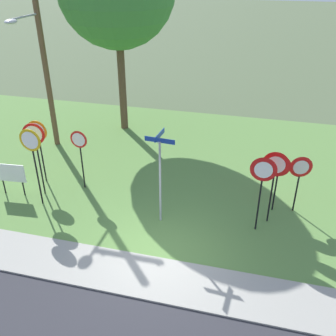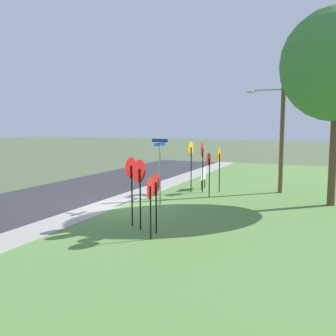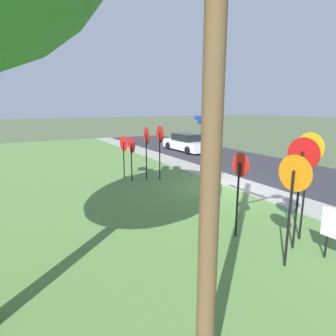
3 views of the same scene
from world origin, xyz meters
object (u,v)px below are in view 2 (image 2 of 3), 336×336
(stop_sign_far_center, at_px, (202,156))
(yield_sign_far_left, at_px, (155,189))
(stop_sign_far_left, at_px, (209,166))
(yield_sign_near_right, at_px, (139,177))
(yield_sign_far_right, at_px, (131,174))
(yield_sign_near_left, at_px, (150,194))
(stop_sign_near_right, at_px, (219,159))
(utility_pole, at_px, (280,115))
(stop_sign_near_left, at_px, (191,155))
(street_name_post, at_px, (160,168))
(notice_board, at_px, (203,175))

(stop_sign_far_center, xyz_separation_m, yield_sign_far_left, (8.21, 1.04, -0.50))
(stop_sign_far_left, height_order, stop_sign_far_center, stop_sign_far_center)
(yield_sign_near_right, xyz_separation_m, yield_sign_far_right, (-0.36, -0.54, 0.03))
(yield_sign_far_right, bearing_deg, yield_sign_far_left, 69.64)
(yield_sign_near_left, bearing_deg, stop_sign_far_left, 171.69)
(stop_sign_near_right, xyz_separation_m, yield_sign_far_left, (8.64, 0.20, -0.29))
(yield_sign_far_left, relative_size, utility_pole, 0.27)
(stop_sign_far_left, bearing_deg, yield_sign_far_left, 4.73)
(stop_sign_near_left, relative_size, yield_sign_far_left, 1.36)
(yield_sign_near_left, relative_size, utility_pole, 0.26)
(yield_sign_far_left, distance_m, street_name_post, 3.93)
(yield_sign_near_left, relative_size, street_name_post, 0.66)
(stop_sign_near_right, distance_m, yield_sign_far_left, 8.65)
(stop_sign_near_right, xyz_separation_m, yield_sign_far_right, (8.13, -1.06, 0.10))
(stop_sign_near_left, bearing_deg, yield_sign_far_left, 13.87)
(street_name_post, bearing_deg, stop_sign_far_left, 164.09)
(stop_sign_far_left, distance_m, yield_sign_far_left, 6.97)
(yield_sign_near_left, height_order, utility_pole, utility_pole)
(yield_sign_near_left, bearing_deg, yield_sign_far_left, 179.45)
(stop_sign_near_right, height_order, notice_board, stop_sign_near_right)
(yield_sign_near_left, distance_m, yield_sign_far_right, 1.88)
(notice_board, bearing_deg, yield_sign_far_right, -4.49)
(yield_sign_far_right, xyz_separation_m, street_name_post, (-3.10, -0.26, -0.09))
(stop_sign_far_left, xyz_separation_m, yield_sign_near_right, (6.81, -0.46, 0.25))
(stop_sign_far_center, distance_m, street_name_post, 4.63)
(yield_sign_near_right, distance_m, notice_board, 9.19)
(yield_sign_far_left, bearing_deg, notice_board, -175.31)
(stop_sign_far_center, relative_size, yield_sign_far_left, 1.33)
(stop_sign_far_left, bearing_deg, notice_board, -152.40)
(utility_pole, bearing_deg, yield_sign_near_left, -14.48)
(notice_board, bearing_deg, stop_sign_far_center, 10.24)
(stop_sign_far_center, xyz_separation_m, notice_board, (-1.05, -0.29, -1.24))
(stop_sign_near_right, relative_size, stop_sign_far_center, 0.90)
(stop_sign_far_left, distance_m, yield_sign_far_right, 6.53)
(stop_sign_far_left, distance_m, yield_sign_near_right, 6.83)
(stop_sign_near_right, xyz_separation_m, stop_sign_far_center, (0.44, -0.84, 0.21))
(yield_sign_near_right, xyz_separation_m, utility_pole, (-9.76, 3.58, 2.39))
(street_name_post, bearing_deg, yield_sign_near_left, 25.63)
(stop_sign_near_right, bearing_deg, yield_sign_near_left, 0.34)
(stop_sign_far_center, bearing_deg, stop_sign_near_left, -75.96)
(stop_sign_near_right, bearing_deg, yield_sign_near_right, -5.13)
(yield_sign_far_left, bearing_deg, stop_sign_far_left, 178.65)
(stop_sign_far_center, xyz_separation_m, yield_sign_near_left, (8.90, 1.17, -0.52))
(stop_sign_near_left, xyz_separation_m, stop_sign_far_left, (0.99, 1.39, -0.44))
(stop_sign_near_right, bearing_deg, notice_board, -120.18)
(yield_sign_far_left, bearing_deg, street_name_post, -160.66)
(street_name_post, bearing_deg, utility_pole, 149.86)
(utility_pole, bearing_deg, notice_board, -81.14)
(yield_sign_near_left, bearing_deg, notice_board, 177.11)
(stop_sign_far_left, bearing_deg, yield_sign_near_left, 5.52)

